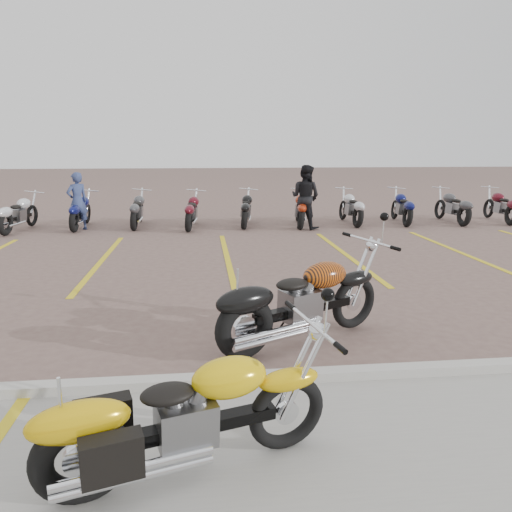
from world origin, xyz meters
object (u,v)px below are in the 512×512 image
at_px(flame_cruiser, 298,305).
at_px(person_a, 77,201).
at_px(yellow_cruiser, 183,420).
at_px(person_b, 305,197).

height_order(flame_cruiser, person_a, person_a).
relative_size(yellow_cruiser, flame_cruiser, 0.96).
bearing_deg(person_b, person_a, 35.72).
height_order(person_a, person_b, person_b).
bearing_deg(person_b, yellow_cruiser, 113.55).
xyz_separation_m(yellow_cruiser, flame_cruiser, (1.33, 2.41, 0.05)).
distance_m(yellow_cruiser, person_b, 11.59).
height_order(yellow_cruiser, person_a, person_a).
bearing_deg(person_a, flame_cruiser, 79.13).
bearing_deg(yellow_cruiser, person_b, 57.11).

